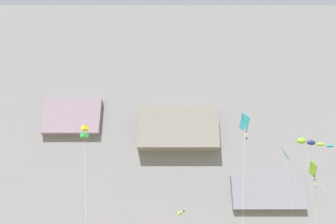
{
  "coord_description": "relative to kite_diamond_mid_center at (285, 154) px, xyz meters",
  "views": [
    {
      "loc": [
        -2.24,
        -8.38,
        3.35
      ],
      "look_at": [
        -2.25,
        25.43,
        17.22
      ],
      "focal_mm": 32.64,
      "sensor_mm": 36.0,
      "label": 1
    }
  ],
  "objects": [
    {
      "name": "kite_box_front_field",
      "position": [
        -26.5,
        -16.44,
        -1.95
      ],
      "size": [
        2.94,
        4.23,
        13.87
      ],
      "color": "yellow",
      "rests_on": "ground"
    },
    {
      "name": "kite_windsock_near_cliff",
      "position": [
        -16.38,
        -4.07,
        -8.9
      ],
      "size": [
        1.19,
        2.94,
        6.5
      ],
      "color": "yellow",
      "rests_on": "ground"
    },
    {
      "name": "kite_diamond_high_left",
      "position": [
        -12.19,
        -23.92,
        -4.1
      ],
      "size": [
        1.92,
        2.26,
        12.3
      ],
      "color": "#38B2D1",
      "rests_on": "ground"
    },
    {
      "name": "cliff_face",
      "position": [
        -15.8,
        34.54,
        15.79
      ],
      "size": [
        180.0,
        32.36,
        61.94
      ],
      "color": "gray",
      "rests_on": "ground"
    },
    {
      "name": "kite_diamond_mid_center",
      "position": [
        0.0,
        0.0,
        0.0
      ],
      "size": [
        2.11,
        4.0,
        16.56
      ],
      "color": "teal",
      "rests_on": "ground"
    },
    {
      "name": "kite_windsock_far_right",
      "position": [
        3.8,
        -0.9,
        1.61
      ],
      "size": [
        6.71,
        3.48,
        17.38
      ],
      "color": "#8CCC33",
      "rests_on": "ground"
    },
    {
      "name": "kite_diamond_upper_left",
      "position": [
        2.3,
        -3.45,
        -3.22
      ],
      "size": [
        3.17,
        6.3,
        13.37
      ],
      "color": "#8CCC33",
      "rests_on": "ground"
    }
  ]
}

